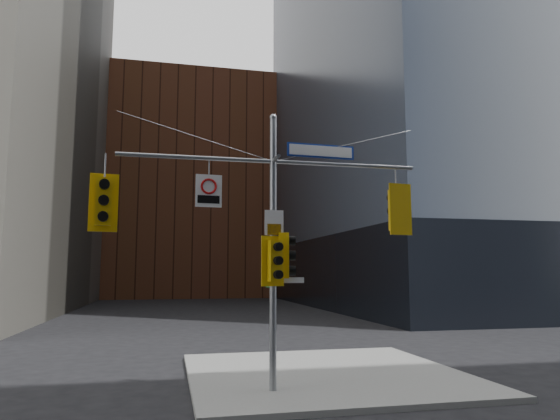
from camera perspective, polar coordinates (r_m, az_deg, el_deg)
name	(u,v)px	position (r m, az deg, el deg)	size (l,w,h in m)	color
ground	(292,420)	(11.42, 1.39, -22.83)	(160.00, 160.00, 0.00)	black
sidewalk_corner	(325,374)	(15.68, 5.15, -18.17)	(8.00, 8.00, 0.15)	gray
podium_ne	(494,273)	(52.53, 23.28, -6.61)	(36.40, 36.40, 6.00)	black
brick_midrise	(190,192)	(69.57, -10.24, 2.06)	(26.00, 20.00, 28.00)	brown
signal_assembly	(273,221)	(13.00, -0.79, -1.26)	(8.00, 0.80, 7.30)	gray
traffic_light_west_arm	(104,202)	(12.88, -19.51, 0.92)	(0.69, 0.59, 1.45)	gold
traffic_light_east_arm	(397,210)	(14.17, 13.19, 0.01)	(0.67, 0.57, 1.41)	gold
traffic_light_pole_side	(285,256)	(13.01, 0.63, -5.22)	(0.50, 0.42, 1.17)	gold
traffic_light_pole_front	(275,261)	(12.67, -0.55, -5.82)	(0.61, 0.54, 1.28)	gold
street_sign_blade	(321,151)	(13.66, 4.69, 6.72)	(1.91, 0.14, 0.37)	navy
regulatory_sign_arm	(209,190)	(12.84, -8.15, 2.31)	(0.67, 0.10, 0.84)	silver
regulatory_sign_pole	(274,223)	(12.88, -0.68, -1.54)	(0.50, 0.05, 0.65)	silver
street_blade_ew	(290,280)	(13.04, 1.15, -8.02)	(0.74, 0.07, 0.15)	silver
street_blade_ns	(270,285)	(13.38, -1.20, -8.54)	(0.06, 0.80, 0.16)	#145926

